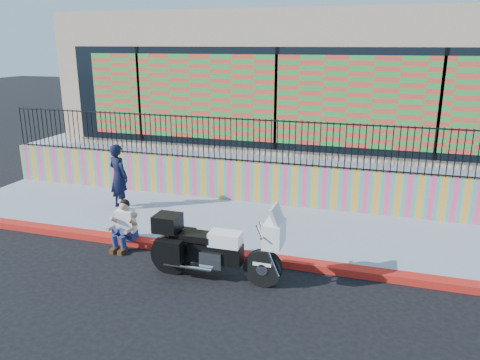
% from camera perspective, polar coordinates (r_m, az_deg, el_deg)
% --- Properties ---
extents(ground, '(90.00, 90.00, 0.00)m').
position_cam_1_polar(ground, '(10.01, -1.37, -9.41)').
color(ground, black).
rests_on(ground, ground).
extents(red_curb, '(16.00, 0.30, 0.15)m').
position_cam_1_polar(red_curb, '(9.98, -1.38, -9.02)').
color(red_curb, '#B50C1A').
rests_on(red_curb, ground).
extents(sidewalk, '(16.00, 3.00, 0.15)m').
position_cam_1_polar(sidewalk, '(11.42, 1.27, -5.62)').
color(sidewalk, '#8E96AA').
rests_on(sidewalk, ground).
extents(mural_wall, '(16.00, 0.20, 1.10)m').
position_cam_1_polar(mural_wall, '(12.67, 3.29, -0.40)').
color(mural_wall, '#FF437D').
rests_on(mural_wall, sidewalk).
extents(metal_fence, '(15.80, 0.04, 1.20)m').
position_cam_1_polar(metal_fence, '(12.39, 3.37, 4.70)').
color(metal_fence, black).
rests_on(metal_fence, mural_wall).
extents(elevated_platform, '(16.00, 10.00, 1.25)m').
position_cam_1_polar(elevated_platform, '(17.53, 7.35, 3.98)').
color(elevated_platform, '#8E96AA').
rests_on(elevated_platform, ground).
extents(storefront_building, '(14.00, 8.06, 4.00)m').
position_cam_1_polar(storefront_building, '(16.95, 7.55, 12.52)').
color(storefront_building, tan).
rests_on(storefront_building, elevated_platform).
extents(police_motorcycle, '(2.57, 0.85, 1.60)m').
position_cam_1_polar(police_motorcycle, '(8.92, -3.29, -8.05)').
color(police_motorcycle, black).
rests_on(police_motorcycle, ground).
extents(police_officer, '(0.73, 0.62, 1.72)m').
position_cam_1_polar(police_officer, '(12.58, -14.59, 0.43)').
color(police_officer, black).
rests_on(police_officer, sidewalk).
extents(seated_man, '(0.54, 0.71, 1.06)m').
position_cam_1_polar(seated_man, '(10.56, -14.06, -5.83)').
color(seated_man, navy).
rests_on(seated_man, ground).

